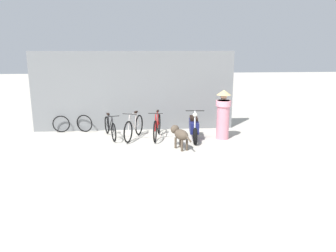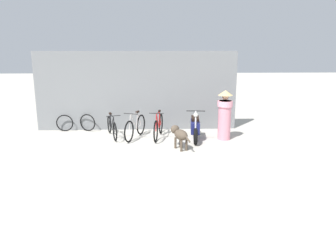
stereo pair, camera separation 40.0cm
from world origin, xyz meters
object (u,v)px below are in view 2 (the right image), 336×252
bicycle_1 (135,127)px  bicycle_2 (158,127)px  bicycle_0 (112,127)px  stray_dog (179,134)px  motorcycle (195,127)px  spare_tire_left (88,123)px  person_in_robes (225,114)px  spare_tire_right (65,123)px

bicycle_1 → bicycle_2: bicycle_2 is taller
bicycle_0 → stray_dog: (2.16, -1.41, 0.11)m
bicycle_1 → stray_dog: size_ratio=1.63×
motorcycle → spare_tire_left: size_ratio=3.01×
person_in_robes → spare_tire_left: 4.85m
stray_dog → spare_tire_left: stray_dog is taller
bicycle_1 → spare_tire_left: 2.03m
bicycle_0 → spare_tire_left: bearing=-147.1°
motorcycle → spare_tire_right: (-4.52, 1.19, -0.09)m
bicycle_2 → spare_tire_left: size_ratio=2.86×
bicycle_1 → person_in_robes: person_in_robes is taller
stray_dog → spare_tire_right: (-3.94, 2.23, -0.14)m
bicycle_0 → spare_tire_right: bicycle_0 is taller
bicycle_0 → bicycle_1: bicycle_1 is taller
motorcycle → person_in_robes: person_in_robes is taller
spare_tire_left → bicycle_2: bearing=-21.0°
spare_tire_left → stray_dog: bearing=-35.4°
motorcycle → stray_dog: motorcycle is taller
bicycle_0 → bicycle_2: size_ratio=0.92×
bicycle_2 → spare_tire_left: 2.70m
person_in_robes → spare_tire_right: person_in_robes is taller
bicycle_2 → stray_dog: bicycle_2 is taller
stray_dog → spare_tire_right: 4.53m
motorcycle → spare_tire_left: 3.90m
person_in_robes → spare_tire_left: person_in_robes is taller
bicycle_1 → spare_tire_left: bicycle_1 is taller
stray_dog → spare_tire_left: 3.84m
bicycle_2 → person_in_robes: size_ratio=1.10×
bicycle_2 → stray_dog: bearing=35.2°
motorcycle → bicycle_0: bearing=-92.3°
motorcycle → stray_dog: size_ratio=1.91×
bicycle_0 → spare_tire_right: (-1.78, 0.82, -0.03)m
motorcycle → bicycle_1: bearing=-89.8°
bicycle_2 → motorcycle: (1.19, -0.21, 0.02)m
stray_dog → spare_tire_left: bearing=28.8°
stray_dog → motorcycle: bearing=-55.2°
bicycle_0 → person_in_robes: bearing=65.9°
bicycle_0 → bicycle_2: (1.55, -0.16, 0.04)m
spare_tire_right → stray_dog: bearing=-29.5°
stray_dog → bicycle_1: bearing=22.7°
bicycle_0 → motorcycle: bearing=65.3°
bicycle_0 → spare_tire_left: size_ratio=2.63×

